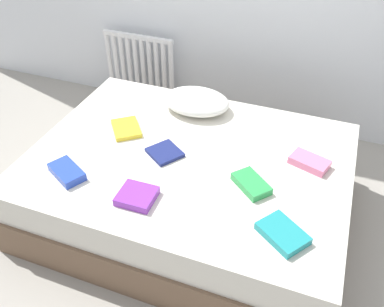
% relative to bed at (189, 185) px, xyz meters
% --- Properties ---
extents(ground_plane, '(8.00, 8.00, 0.00)m').
position_rel_bed_xyz_m(ground_plane, '(0.00, 0.00, -0.25)').
color(ground_plane, '#9E998E').
extents(bed, '(2.00, 1.50, 0.50)m').
position_rel_bed_xyz_m(bed, '(0.00, 0.00, 0.00)').
color(bed, brown).
rests_on(bed, ground).
extents(radiator, '(0.67, 0.04, 0.59)m').
position_rel_bed_xyz_m(radiator, '(-0.95, 1.20, 0.14)').
color(radiator, white).
rests_on(radiator, ground).
extents(pillow, '(0.48, 0.36, 0.14)m').
position_rel_bed_xyz_m(pillow, '(-0.15, 0.52, 0.32)').
color(pillow, white).
rests_on(pillow, bed).
extents(textbook_navy, '(0.26, 0.26, 0.02)m').
position_rel_bed_xyz_m(textbook_navy, '(-0.15, -0.04, 0.26)').
color(textbook_navy, navy).
rests_on(textbook_navy, bed).
extents(textbook_green, '(0.26, 0.25, 0.05)m').
position_rel_bed_xyz_m(textbook_green, '(0.43, -0.14, 0.28)').
color(textbook_green, green).
rests_on(textbook_green, bed).
extents(textbook_yellow, '(0.28, 0.29, 0.03)m').
position_rel_bed_xyz_m(textbook_yellow, '(-0.50, 0.11, 0.27)').
color(textbook_yellow, yellow).
rests_on(textbook_yellow, bed).
extents(textbook_purple, '(0.20, 0.19, 0.05)m').
position_rel_bed_xyz_m(textbook_purple, '(-0.13, -0.46, 0.28)').
color(textbook_purple, purple).
rests_on(textbook_purple, bed).
extents(textbook_teal, '(0.29, 0.28, 0.04)m').
position_rel_bed_xyz_m(textbook_teal, '(0.67, -0.44, 0.27)').
color(textbook_teal, teal).
rests_on(textbook_teal, bed).
extents(textbook_blue, '(0.27, 0.23, 0.05)m').
position_rel_bed_xyz_m(textbook_blue, '(-0.61, -0.43, 0.28)').
color(textbook_blue, '#2847B7').
rests_on(textbook_blue, bed).
extents(textbook_pink, '(0.26, 0.20, 0.05)m').
position_rel_bed_xyz_m(textbook_pink, '(0.71, 0.17, 0.28)').
color(textbook_pink, pink).
rests_on(textbook_pink, bed).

